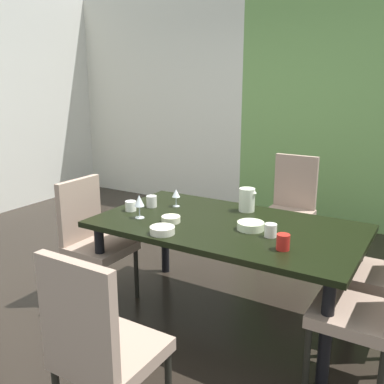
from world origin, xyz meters
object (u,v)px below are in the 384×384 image
at_px(chair_left_near, 92,236).
at_px(wine_glass_west, 176,194).
at_px(cup_corner, 152,201).
at_px(chair_head_near, 99,344).
at_px(serving_bowl_south, 162,230).
at_px(cup_center, 283,242).
at_px(cup_left, 270,231).
at_px(chair_right_near, 370,306).
at_px(chair_head_far, 291,204).
at_px(cup_front, 131,206).
at_px(wine_glass_east, 139,201).
at_px(serving_bowl_rear, 171,219).
at_px(pitcher_right, 247,200).
at_px(dining_table, 227,233).
at_px(serving_bowl_north, 251,226).

relative_size(chair_left_near, wine_glass_west, 6.90).
xyz_separation_m(chair_left_near, cup_corner, (0.33, 0.34, 0.24)).
distance_m(chair_head_near, cup_corner, 1.57).
distance_m(chair_left_near, chair_head_near, 1.47).
distance_m(serving_bowl_south, cup_center, 0.78).
height_order(chair_left_near, cup_left, chair_left_near).
bearing_deg(chair_right_near, chair_head_far, 31.39).
bearing_deg(cup_front, cup_center, -6.52).
xyz_separation_m(wine_glass_west, serving_bowl_south, (0.27, -0.57, -0.08)).
height_order(wine_glass_east, serving_bowl_rear, wine_glass_east).
relative_size(chair_right_near, chair_head_far, 0.94).
bearing_deg(chair_head_far, pitcher_right, 88.26).
relative_size(chair_head_near, wine_glass_east, 5.78).
distance_m(cup_left, pitcher_right, 0.57).
relative_size(cup_left, pitcher_right, 0.47).
bearing_deg(cup_left, pitcher_right, 129.40).
bearing_deg(cup_center, pitcher_right, 129.86).
bearing_deg(cup_center, cup_left, 131.08).
distance_m(chair_head_far, wine_glass_east, 1.70).
xyz_separation_m(dining_table, serving_bowl_north, (0.19, -0.03, 0.10)).
bearing_deg(cup_front, wine_glass_east, -32.23).
height_order(serving_bowl_north, serving_bowl_rear, serving_bowl_north).
distance_m(dining_table, cup_left, 0.39).
height_order(chair_left_near, cup_front, chair_left_near).
xyz_separation_m(chair_left_near, pitcher_right, (1.02, 0.63, 0.29)).
bearing_deg(serving_bowl_north, chair_left_near, -167.98).
xyz_separation_m(serving_bowl_rear, cup_left, (0.71, 0.09, 0.02)).
distance_m(chair_right_near, chair_left_near, 2.04).
bearing_deg(cup_left, serving_bowl_north, 159.05).
distance_m(wine_glass_west, serving_bowl_south, 0.63).
relative_size(serving_bowl_north, serving_bowl_rear, 1.36).
bearing_deg(chair_head_near, chair_right_near, 46.16).
height_order(wine_glass_east, pitcher_right, pitcher_right).
distance_m(cup_center, cup_left, 0.22).
distance_m(dining_table, chair_head_near, 1.33).
bearing_deg(chair_right_near, pitcher_right, 58.09).
relative_size(dining_table, serving_bowl_rear, 13.75).
height_order(wine_glass_west, cup_center, wine_glass_west).
distance_m(chair_head_near, serving_bowl_south, 0.99).
xyz_separation_m(cup_left, pitcher_right, (-0.36, 0.44, 0.05)).
distance_m(cup_corner, cup_center, 1.23).
relative_size(wine_glass_east, cup_left, 2.02).
height_order(dining_table, cup_corner, cup_corner).
height_order(chair_left_near, cup_center, chair_left_near).
distance_m(chair_head_far, cup_corner, 1.49).
bearing_deg(cup_left, chair_left_near, -171.91).
relative_size(chair_right_near, cup_center, 9.87).
relative_size(chair_left_near, serving_bowl_rear, 7.26).
bearing_deg(chair_left_near, cup_left, 98.09).
distance_m(chair_head_far, serving_bowl_rear, 1.57).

